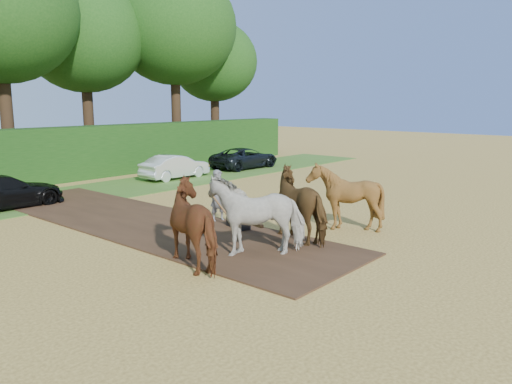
# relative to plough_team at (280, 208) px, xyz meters

# --- Properties ---
(ground) EXTENTS (120.00, 120.00, 0.00)m
(ground) POSITION_rel_plough_team_xyz_m (-2.56, -1.54, -1.16)
(ground) COLOR gold
(ground) RESTS_ON ground
(earth_strip) EXTENTS (4.50, 17.00, 0.05)m
(earth_strip) POSITION_rel_plough_team_xyz_m (-1.06, 5.46, -1.14)
(earth_strip) COLOR #472D1C
(earth_strip) RESTS_ON ground
(grass_verge) EXTENTS (50.00, 5.00, 0.03)m
(grass_verge) POSITION_rel_plough_team_xyz_m (-2.56, 12.46, -1.15)
(grass_verge) COLOR #38601E
(grass_verge) RESTS_ON ground
(plough_team) EXTENTS (8.08, 5.72, 2.34)m
(plough_team) POSITION_rel_plough_team_xyz_m (0.00, 0.00, 0.00)
(plough_team) COLOR maroon
(plough_team) RESTS_ON ground
(parked_cars) EXTENTS (31.11, 3.32, 1.43)m
(parked_cars) POSITION_rel_plough_team_xyz_m (-0.86, 12.31, -0.46)
(parked_cars) COLOR silver
(parked_cars) RESTS_ON ground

